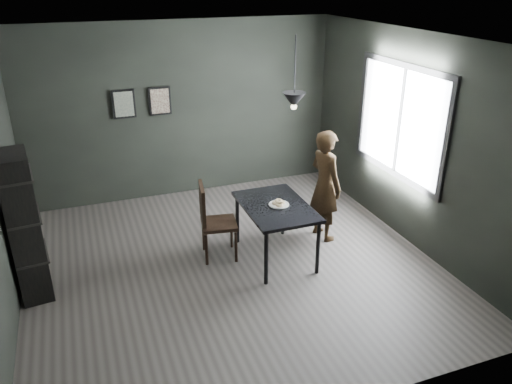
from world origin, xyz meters
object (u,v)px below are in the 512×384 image
object	(u,v)px
white_plate	(279,205)
woman	(325,185)
pendant_lamp	(294,100)
shelf_unit	(24,227)
cafe_table	(276,211)
wood_chair	(212,217)

from	to	relation	value
white_plate	woman	xyz separation A→B (m)	(0.81, 0.31, 0.03)
pendant_lamp	shelf_unit	bearing A→B (deg)	177.53
woman	cafe_table	bearing A→B (deg)	98.54
shelf_unit	pendant_lamp	size ratio (longest dim) A/B	1.99
cafe_table	woman	distance (m)	0.90
pendant_lamp	white_plate	bearing A→B (deg)	-150.89
cafe_table	woman	bearing A→B (deg)	18.66
wood_chair	pendant_lamp	xyz separation A→B (m)	(1.02, -0.19, 1.47)
woman	pendant_lamp	world-z (taller)	pendant_lamp
cafe_table	white_plate	distance (m)	0.09
cafe_table	pendant_lamp	bearing A→B (deg)	21.80
white_plate	pendant_lamp	xyz separation A→B (m)	(0.22, 0.12, 1.29)
cafe_table	wood_chair	bearing A→B (deg)	159.30
cafe_table	woman	world-z (taller)	woman
woman	wood_chair	world-z (taller)	woman
woman	pendant_lamp	size ratio (longest dim) A/B	1.81
shelf_unit	pendant_lamp	xyz separation A→B (m)	(3.17, -0.14, 1.19)
wood_chair	pendant_lamp	world-z (taller)	pendant_lamp
white_plate	shelf_unit	distance (m)	2.96
white_plate	shelf_unit	xyz separation A→B (m)	(-2.95, 0.26, 0.10)
cafe_table	wood_chair	world-z (taller)	wood_chair
pendant_lamp	cafe_table	bearing A→B (deg)	-158.20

